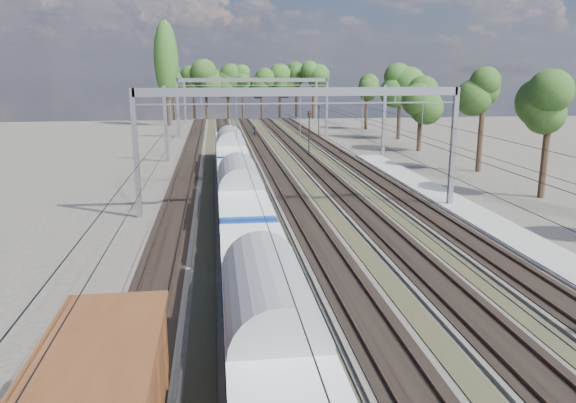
{
  "coord_description": "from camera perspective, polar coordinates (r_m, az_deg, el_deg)",
  "views": [
    {
      "loc": [
        -6.03,
        -9.54,
        10.18
      ],
      "look_at": [
        -1.97,
        21.64,
        2.8
      ],
      "focal_mm": 35.0,
      "sensor_mm": 36.0,
      "label": 1
    }
  ],
  "objects": [
    {
      "name": "track_bed",
      "position": [
        55.79,
        -1.1,
        2.8
      ],
      "size": [
        21.0,
        130.0,
        0.34
      ],
      "color": "#47423A",
      "rests_on": "ground"
    },
    {
      "name": "platform",
      "position": [
        36.03,
        23.03,
        -4.04
      ],
      "size": [
        3.0,
        70.0,
        0.3
      ],
      "primitive_type": "cube",
      "color": "gray",
      "rests_on": "ground"
    },
    {
      "name": "catenary",
      "position": [
        62.66,
        -1.6,
        9.75
      ],
      "size": [
        25.65,
        130.0,
        9.0
      ],
      "color": "gray",
      "rests_on": "ground"
    },
    {
      "name": "tree_belt",
      "position": [
        106.72,
        -0.88,
        12.03
      ],
      "size": [
        39.37,
        98.94,
        11.7
      ],
      "color": "black",
      "rests_on": "ground"
    },
    {
      "name": "poplar",
      "position": [
        107.89,
        -12.28,
        13.83
      ],
      "size": [
        4.4,
        4.4,
        19.04
      ],
      "color": "black",
      "rests_on": "ground"
    },
    {
      "name": "emu_train",
      "position": [
        37.3,
        -4.91,
        1.28
      ],
      "size": [
        2.91,
        61.57,
        4.26
      ],
      "color": "black",
      "rests_on": "ground"
    },
    {
      "name": "worker",
      "position": [
        88.01,
        -3.38,
        7.12
      ],
      "size": [
        0.63,
        0.75,
        1.75
      ],
      "primitive_type": "imported",
      "rotation": [
        0.0,
        0.0,
        1.96
      ],
      "color": "black",
      "rests_on": "ground"
    },
    {
      "name": "signal_near",
      "position": [
        67.14,
        2.16,
        7.46
      ],
      "size": [
        0.39,
        0.37,
        5.47
      ],
      "rotation": [
        0.0,
        0.0,
        -0.43
      ],
      "color": "black",
      "rests_on": "ground"
    },
    {
      "name": "signal_far",
      "position": [
        85.68,
        3.15,
        8.57
      ],
      "size": [
        0.34,
        0.31,
        5.18
      ],
      "rotation": [
        0.0,
        0.0,
        0.12
      ],
      "color": "black",
      "rests_on": "ground"
    }
  ]
}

